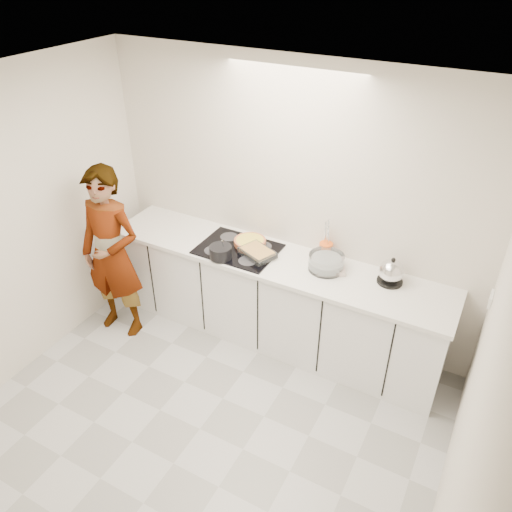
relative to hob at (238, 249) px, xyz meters
The scene contains 16 objects.
floor 1.60m from the hob, 74.48° to the right, with size 3.60×3.20×0.00m, color #BDBDBC.
ceiling 2.13m from the hob, 74.48° to the right, with size 3.60×3.20×0.00m, color white.
wall_back 0.62m from the hob, 44.17° to the left, with size 3.60×0.00×2.60m, color silver.
wall_left 1.96m from the hob, 139.01° to the right, with size 0.00×3.20×2.60m, color silver.
wall_right 2.51m from the hob, 29.95° to the right, with size 0.02×3.20×2.60m.
base_cabinets 0.60m from the hob, ahead, with size 3.20×0.58×0.87m, color white.
countertop 0.35m from the hob, ahead, with size 3.24×0.64×0.04m, color white.
hob is the anchor object (origin of this frame).
tart_dish 0.13m from the hob, 61.98° to the left, with size 0.38×0.38×0.05m.
saucepan 0.22m from the hob, 106.40° to the right, with size 0.21×0.21×0.19m.
baking_dish 0.22m from the hob, ahead, with size 0.37×0.32×0.06m.
mixing_bowl 0.84m from the hob, ahead, with size 0.35×0.35×0.14m.
tea_towel 0.88m from the hob, ahead, with size 0.24×0.17×0.04m, color white.
kettle 1.38m from the hob, ahead, with size 0.25×0.25×0.24m.
utensil_crock 0.80m from the hob, 18.64° to the left, with size 0.12×0.12×0.15m, color #EE5A15.
cook 1.18m from the hob, 151.44° to the right, with size 0.63×0.41×1.72m, color white.
Camera 1 is at (1.64, -2.09, 3.35)m, focal length 35.00 mm.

